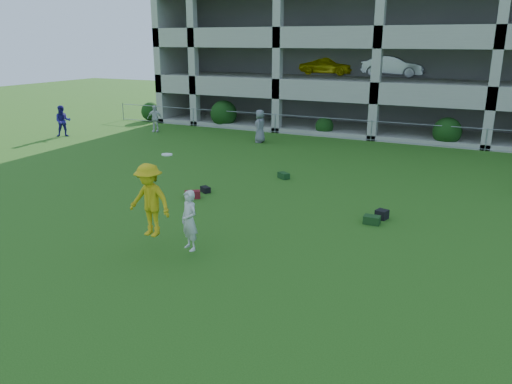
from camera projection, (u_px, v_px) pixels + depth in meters
The scene contains 13 objects.
ground at pixel (185, 276), 12.24m from camera, with size 100.00×100.00×0.00m, color #235114.
bystander_a at pixel (63, 121), 29.67m from camera, with size 0.90×0.70×1.85m, color navy.
bystander_b at pixel (155, 119), 31.24m from camera, with size 0.98×0.41×1.67m, color silver.
bystander_c at pixel (260, 126), 27.98m from camera, with size 0.90×0.58×1.84m, color slate.
bag_red_a at pixel (192, 195), 18.22m from camera, with size 0.55×0.30×0.28m, color #611610.
bag_black_b at pixel (205, 190), 18.94m from camera, with size 0.40×0.25×0.22m, color black.
bag_green_c at pixel (372, 220), 15.69m from camera, with size 0.50×0.35×0.26m, color #143815.
crate_d at pixel (382, 214), 16.12m from camera, with size 0.35×0.35×0.30m, color black.
bag_green_g at pixel (284, 176), 20.83m from camera, with size 0.50×0.30×0.25m, color black.
frisbee_contest at pixel (156, 203), 13.30m from camera, with size 2.18×0.83×2.60m.
parking_garage at pixel (407, 33), 34.30m from camera, with size 30.00×14.00×12.00m.
fence at pixel (371, 130), 28.40m from camera, with size 36.06×0.06×1.20m.
shrub_row at pixel (460, 118), 26.82m from camera, with size 34.38×2.52×3.50m.
Camera 1 is at (6.43, -9.22, 5.55)m, focal length 35.00 mm.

